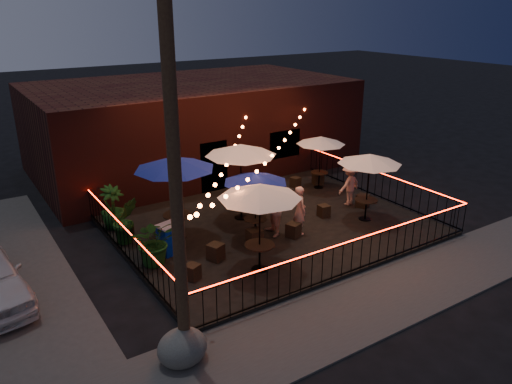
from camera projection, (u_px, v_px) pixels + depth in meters
ground at (306, 251)px, 15.67m from camera, size 110.00×110.00×0.00m
patio at (270, 226)px, 17.22m from camera, size 10.00×8.00×0.15m
sidewalk at (383, 297)px, 13.11m from camera, size 18.00×2.50×0.05m
brick_building at (192, 125)px, 23.34m from camera, size 14.00×8.00×4.00m
utility_pole at (176, 186)px, 9.48m from camera, size 0.26×0.26×8.00m
fence_front at (352, 257)px, 13.87m from camera, size 10.00×0.04×1.04m
fence_left at (129, 247)px, 14.46m from camera, size 0.04×8.00×1.04m
fence_right at (375, 184)px, 19.56m from camera, size 0.04×8.00×1.04m
festoon_lights at (250, 166)px, 15.61m from camera, size 10.02×8.72×1.32m
cafe_table_0 at (260, 193)px, 13.43m from camera, size 2.73×2.73×2.56m
cafe_table_1 at (174, 164)px, 15.24m from camera, size 2.84×2.84×2.77m
cafe_table_2 at (255, 178)px, 15.46m from camera, size 2.36×2.36×2.25m
cafe_table_3 at (241, 151)px, 16.88m from camera, size 3.24×3.24×2.70m
cafe_table_4 at (370, 160)px, 16.85m from camera, size 2.42×2.42×2.39m
cafe_table_5 at (321, 141)px, 20.00m from camera, size 2.21×2.21×2.17m
bistro_chair_0 at (192, 272)px, 13.69m from camera, size 0.49×0.49×0.43m
bistro_chair_1 at (216, 252)px, 14.74m from camera, size 0.54×0.54×0.49m
bistro_chair_2 at (126, 228)px, 16.39m from camera, size 0.46×0.46×0.42m
bistro_chair_3 at (176, 221)px, 16.89m from camera, size 0.41×0.41×0.45m
bistro_chair_4 at (255, 237)px, 15.67m from camera, size 0.46×0.46×0.51m
bistro_chair_5 at (293, 230)px, 16.19m from camera, size 0.51×0.51×0.47m
bistro_chair_6 at (236, 201)px, 18.64m from camera, size 0.47×0.47×0.43m
bistro_chair_7 at (265, 192)px, 19.53m from camera, size 0.38×0.38×0.43m
bistro_chair_8 at (324, 211)px, 17.77m from camera, size 0.40×0.40×0.43m
bistro_chair_9 at (362, 201)px, 18.63m from camera, size 0.52×0.52×0.48m
bistro_chair_10 at (295, 182)px, 20.68m from camera, size 0.40×0.40×0.41m
bistro_chair_11 at (318, 179)px, 21.00m from camera, size 0.50×0.50×0.48m
patron_a at (300, 210)px, 16.28m from camera, size 0.50×0.66×1.63m
patron_b at (272, 209)px, 16.08m from camera, size 0.84×1.00×1.84m
patron_c at (349, 185)px, 18.69m from camera, size 1.08×0.70×1.57m
potted_shrub_a at (155, 241)px, 14.33m from camera, size 1.54×1.42×1.43m
potted_shrub_b at (126, 220)px, 15.65m from camera, size 0.84×0.68×1.51m
potted_shrub_c at (112, 207)px, 16.70m from camera, size 1.04×1.04×1.47m
cooler at (170, 238)px, 15.06m from camera, size 0.83×0.69×0.96m
boulder at (182, 348)px, 10.61m from camera, size 1.12×1.00×0.77m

